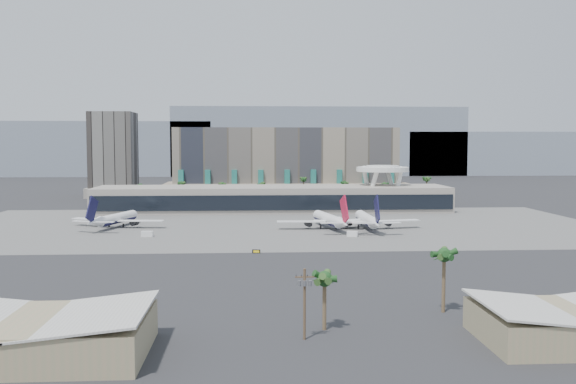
{
  "coord_description": "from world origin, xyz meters",
  "views": [
    {
      "loc": [
        -10.92,
        -200.65,
        32.67
      ],
      "look_at": [
        3.26,
        40.0,
        14.52
      ],
      "focal_mm": 40.0,
      "sensor_mm": 36.0,
      "label": 1
    }
  ],
  "objects": [
    {
      "name": "mountain_ridge",
      "position": [
        27.88,
        470.0,
        29.89
      ],
      "size": [
        680.0,
        60.0,
        70.0
      ],
      "color": "gray",
      "rests_on": "ground"
    },
    {
      "name": "taxiway_sign",
      "position": [
        -9.25,
        -10.62,
        0.54
      ],
      "size": [
        2.44,
        0.66,
        1.1
      ],
      "rotation": [
        0.0,
        0.0,
        -0.13
      ],
      "color": "black",
      "rests_on": "ground"
    },
    {
      "name": "near_palm_b",
      "position": [
        26.41,
        -80.22,
        9.82
      ],
      "size": [
        6.0,
        6.0,
        12.67
      ],
      "color": "brown",
      "rests_on": "ground"
    },
    {
      "name": "hangar_left",
      "position": [
        -45.0,
        -102.0,
        3.2
      ],
      "size": [
        36.65,
        22.6,
        7.55
      ],
      "color": "tan",
      "rests_on": "ground"
    },
    {
      "name": "ground",
      "position": [
        0.0,
        0.0,
        0.0
      ],
      "size": [
        900.0,
        900.0,
        0.0
      ],
      "primitive_type": "plane",
      "color": "#232326",
      "rests_on": "ground"
    },
    {
      "name": "palm_row",
      "position": [
        7.0,
        145.0,
        10.5
      ],
      "size": [
        157.8,
        2.8,
        13.1
      ],
      "color": "brown",
      "rests_on": "ground"
    },
    {
      "name": "airliner_right",
      "position": [
        33.8,
        41.09,
        3.73
      ],
      "size": [
        41.67,
        42.85,
        14.8
      ],
      "rotation": [
        0.0,
        0.0,
        0.0
      ],
      "color": "white",
      "rests_on": "ground"
    },
    {
      "name": "service_vehicle_b",
      "position": [
        24.95,
        21.91,
        0.95
      ],
      "size": [
        4.1,
        3.0,
        1.89
      ],
      "primitive_type": "cube",
      "rotation": [
        0.0,
        0.0,
        -0.27
      ],
      "color": "white",
      "rests_on": "ground"
    },
    {
      "name": "saucer_structure",
      "position": [
        55.0,
        116.0,
        18.45
      ],
      "size": [
        26.0,
        26.0,
        21.89
      ],
      "color": "white",
      "rests_on": "ground"
    },
    {
      "name": "hotel",
      "position": [
        10.0,
        174.41,
        16.81
      ],
      "size": [
        140.0,
        30.0,
        42.0
      ],
      "color": "gray",
      "rests_on": "ground"
    },
    {
      "name": "airliner_left",
      "position": [
        -63.75,
        51.47,
        3.5
      ],
      "size": [
        37.67,
        39.01,
        13.87
      ],
      "rotation": [
        0.0,
        0.0,
        -0.3
      ],
      "color": "white",
      "rests_on": "ground"
    },
    {
      "name": "apron_pad",
      "position": [
        0.0,
        55.0,
        0.03
      ],
      "size": [
        260.0,
        130.0,
        0.06
      ],
      "primitive_type": "cube",
      "color": "#5B5B59",
      "rests_on": "ground"
    },
    {
      "name": "terminal",
      "position": [
        0.0,
        109.84,
        6.52
      ],
      "size": [
        170.0,
        32.5,
        14.5
      ],
      "color": "#ACA497",
      "rests_on": "ground"
    },
    {
      "name": "near_palm_a",
      "position": [
        1.97,
        -90.61,
        7.68
      ],
      "size": [
        6.0,
        6.0,
        10.49
      ],
      "color": "brown",
      "rests_on": "ground"
    },
    {
      "name": "service_vehicle_a",
      "position": [
        -47.3,
        25.81,
        0.98
      ],
      "size": [
        4.09,
        2.11,
        1.97
      ],
      "primitive_type": "cube",
      "rotation": [
        0.0,
        0.0,
        -0.04
      ],
      "color": "white",
      "rests_on": "ground"
    },
    {
      "name": "hangar_right",
      "position": [
        42.0,
        -100.0,
        2.95
      ],
      "size": [
        30.55,
        20.6,
        6.89
      ],
      "color": "tan",
      "rests_on": "ground"
    },
    {
      "name": "airliner_centre",
      "position": [
        19.42,
        43.06,
        3.68
      ],
      "size": [
        40.42,
        41.96,
        14.59
      ],
      "rotation": [
        0.0,
        0.0,
        0.18
      ],
      "color": "white",
      "rests_on": "ground"
    },
    {
      "name": "office_tower",
      "position": [
        -95.0,
        200.0,
        22.94
      ],
      "size": [
        30.0,
        30.0,
        52.0
      ],
      "color": "black",
      "rests_on": "ground"
    },
    {
      "name": "utility_pole",
      "position": [
        -2.0,
        -96.09,
        7.14
      ],
      "size": [
        3.2,
        0.85,
        12.0
      ],
      "color": "#4C3826",
      "rests_on": "ground"
    }
  ]
}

